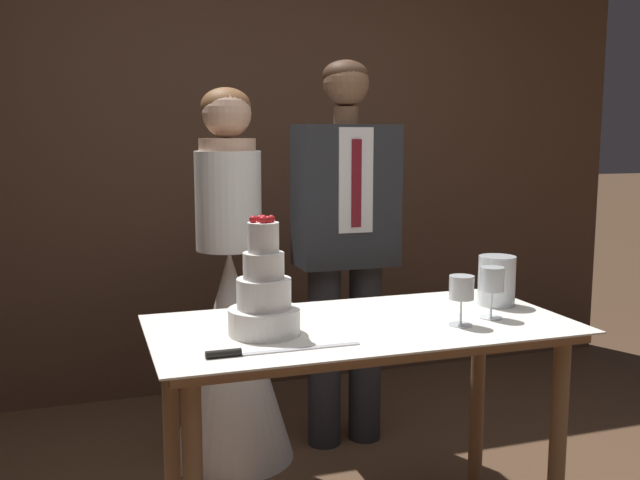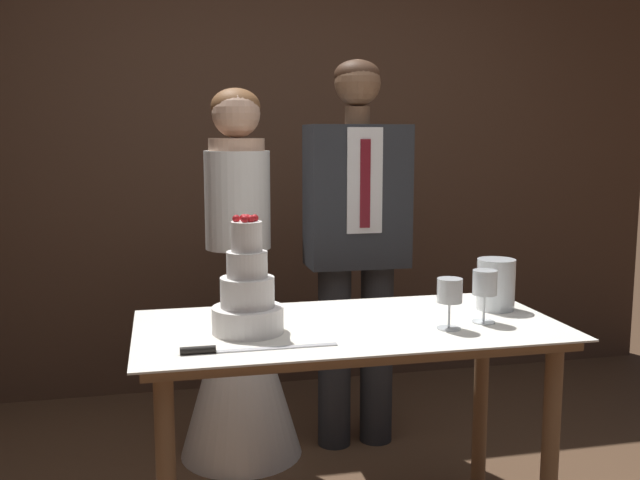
% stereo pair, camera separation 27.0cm
% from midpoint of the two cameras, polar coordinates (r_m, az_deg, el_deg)
% --- Properties ---
extents(wall_back, '(4.76, 0.12, 2.73)m').
position_cam_midpoint_polar(wall_back, '(4.00, -8.53, 7.56)').
color(wall_back, '#513828').
rests_on(wall_back, ground_plane).
extents(cake_table, '(1.37, 0.68, 0.81)m').
position_cam_midpoint_polar(cake_table, '(2.37, 0.04, -9.24)').
color(cake_table, brown).
rests_on(cake_table, ground_plane).
extents(tiered_cake, '(0.22, 0.22, 0.37)m').
position_cam_midpoint_polar(tiered_cake, '(2.21, -8.01, -4.51)').
color(tiered_cake, white).
rests_on(tiered_cake, cake_table).
extents(cake_knife, '(0.45, 0.02, 0.02)m').
position_cam_midpoint_polar(cake_knife, '(2.05, -9.08, -8.85)').
color(cake_knife, silver).
rests_on(cake_knife, cake_table).
extents(wine_glass_near, '(0.08, 0.08, 0.16)m').
position_cam_midpoint_polar(wine_glass_near, '(2.31, 8.00, -4.05)').
color(wine_glass_near, silver).
rests_on(wine_glass_near, cake_table).
extents(wine_glass_middle, '(0.08, 0.08, 0.17)m').
position_cam_midpoint_polar(wine_glass_middle, '(2.42, 10.52, -3.27)').
color(wine_glass_middle, silver).
rests_on(wine_glass_middle, cake_table).
extents(hurricane_candle, '(0.13, 0.13, 0.18)m').
position_cam_midpoint_polar(hurricane_candle, '(2.62, 11.11, -3.33)').
color(hurricane_candle, silver).
rests_on(hurricane_candle, cake_table).
extents(bride, '(0.54, 0.54, 1.61)m').
position_cam_midpoint_polar(bride, '(3.15, -9.63, -6.90)').
color(bride, white).
rests_on(bride, ground_plane).
extents(groom, '(0.44, 0.25, 1.74)m').
position_cam_midpoint_polar(groom, '(3.19, -0.37, 0.51)').
color(groom, '#282B30').
rests_on(groom, ground_plane).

